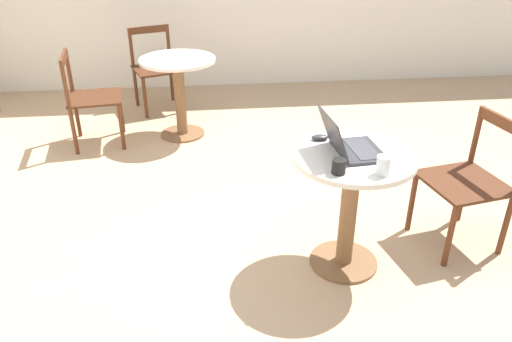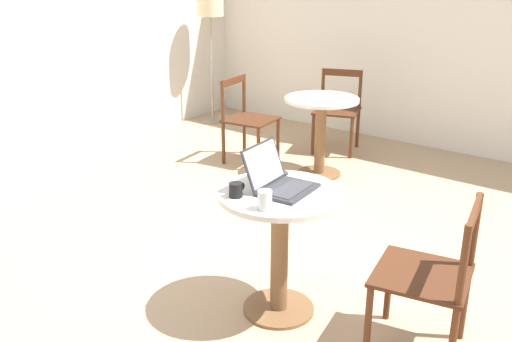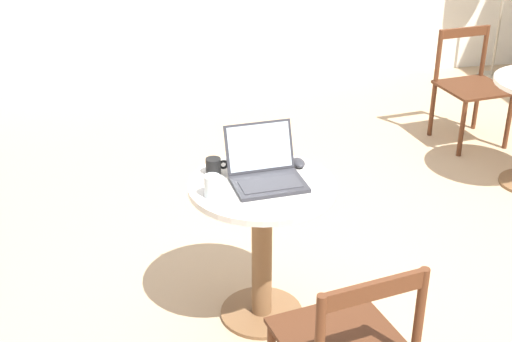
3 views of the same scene
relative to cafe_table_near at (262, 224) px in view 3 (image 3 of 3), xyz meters
The scene contains 7 objects.
ground_plane 0.68m from the cafe_table_near, 36.39° to the left, with size 16.00×16.00×0.00m, color tan.
cafe_table_near is the anchor object (origin of this frame).
chair_mid_back 2.68m from the cafe_table_near, 42.72° to the left, with size 0.51×0.51×0.84m.
laptop 0.27m from the cafe_table_near, 41.38° to the left, with size 0.35×0.35×0.24m.
mouse 0.34m from the cafe_table_near, 35.05° to the left, with size 0.06×0.10×0.03m.
mug 0.35m from the cafe_table_near, 144.97° to the left, with size 0.11×0.07×0.08m.
drinking_glass 0.37m from the cafe_table_near, 162.25° to the right, with size 0.07×0.07×0.10m.
Camera 3 is at (-0.94, -3.08, 2.24)m, focal length 50.00 mm.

